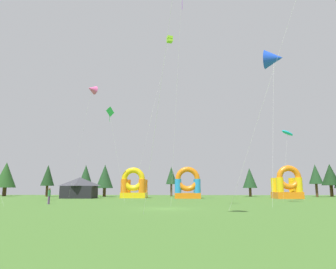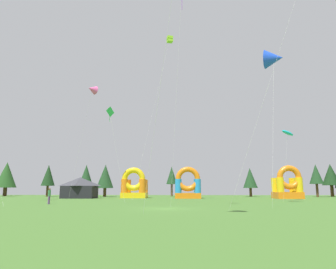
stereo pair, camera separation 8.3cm
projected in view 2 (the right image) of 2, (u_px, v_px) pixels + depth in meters
The scene contains 19 objects.
ground_plane at pixel (164, 209), 27.81m from camera, with size 120.00×120.00×0.00m, color #47752D.
kite_pink_delta at pixel (92, 89), 54.32m from camera, with size 5.64×4.98×19.71m.
kite_cyan_parafoil at pixel (288, 133), 46.56m from camera, with size 2.96×2.46×10.59m.
kite_green_diamond at pixel (109, 113), 38.70m from camera, with size 2.49×0.92×11.61m.
kite_lime_box at pixel (170, 40), 51.59m from camera, with size 6.09×2.40×26.66m.
kite_blue_delta at pixel (274, 59), 38.17m from camera, with size 4.50×8.01×18.75m.
person_midfield at pixel (49, 194), 36.35m from camera, with size 0.38×0.38×1.85m.
inflatable_yellow_castle at pixel (188, 187), 57.26m from camera, with size 4.67×4.19×5.71m.
inflatable_blue_arch at pixel (288, 187), 55.80m from camera, with size 4.52×4.50×5.85m.
inflatable_orange_dome at pixel (134, 187), 59.90m from camera, with size 4.72×4.83×5.76m.
festival_tent at pixel (80, 188), 58.07m from camera, with size 5.85×4.39×3.86m.
tree_row_0 at pixel (6, 175), 75.17m from camera, with size 4.88×4.88×8.09m.
tree_row_1 at pixel (48, 175), 70.50m from camera, with size 2.96×2.96×7.10m.
tree_row_2 at pixel (86, 176), 69.79m from camera, with size 3.27×3.27×7.04m.
tree_row_3 at pixel (105, 176), 69.38m from camera, with size 3.74×3.74×7.06m.
tree_row_4 at pixel (172, 176), 72.07m from camera, with size 2.51×2.51×6.79m.
tree_row_5 at pixel (250, 178), 70.50m from camera, with size 3.19×3.19×6.39m.
tree_row_6 at pixel (316, 174), 67.13m from camera, with size 2.87×2.87×6.97m.
tree_row_7 at pixel (331, 175), 70.13m from camera, with size 3.91×3.91×7.32m.
Camera 2 is at (1.65, -28.50, 1.78)m, focal length 33.31 mm.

